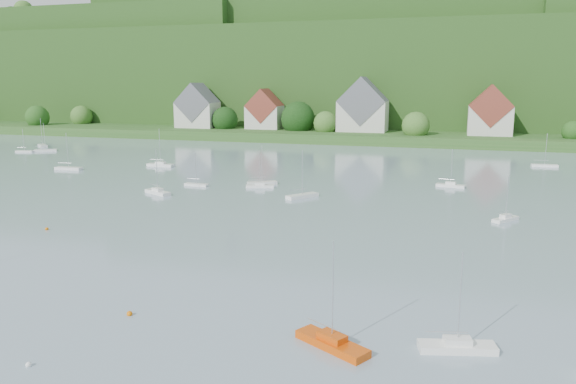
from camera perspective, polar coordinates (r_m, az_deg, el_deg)
The scene contains 12 objects.
far_shore_strip at distance 201.84m, azimuth 6.76°, elevation 6.10°, with size 600.00×60.00×3.00m, color #2B5821.
forested_ridge at distance 268.85m, azimuth 9.57°, elevation 11.84°, with size 620.00×181.22×69.89m.
village_building_0 at distance 205.91m, azimuth -9.26°, elevation 8.37°, with size 14.00×10.40×16.00m.
village_building_1 at distance 198.22m, azimuth -2.42°, elevation 8.18°, with size 12.00×9.36×14.00m.
village_building_2 at distance 188.62m, azimuth 7.69°, elevation 8.40°, with size 16.00×11.44×18.00m.
village_building_3 at distance 184.57m, azimuth 20.04°, elevation 7.51°, with size 13.00×10.40×15.50m.
near_sailboat_3 at distance 43.33m, azimuth 16.97°, elevation -14.83°, with size 5.72×2.83×7.44m.
near_sailboat_5 at distance 42.15m, azimuth 4.53°, elevation -15.09°, with size 6.05×4.48×8.13m.
mooring_buoy_1 at distance 43.57m, azimuth -25.07°, elevation -15.89°, with size 0.41×0.41×0.41m, color white.
mooring_buoy_2 at distance 49.21m, azimuth -15.94°, elevation -12.07°, with size 0.49×0.49×0.49m, color orange.
mooring_buoy_3 at distance 79.85m, azimuth -23.51°, elevation -3.59°, with size 0.46×0.46×0.46m, color orange.
far_sailboat_cluster at distance 116.51m, azimuth 5.51°, elevation 1.89°, with size 186.68×63.05×8.71m.
Camera 1 is at (34.82, 1.96, 19.06)m, focal length 34.65 mm.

